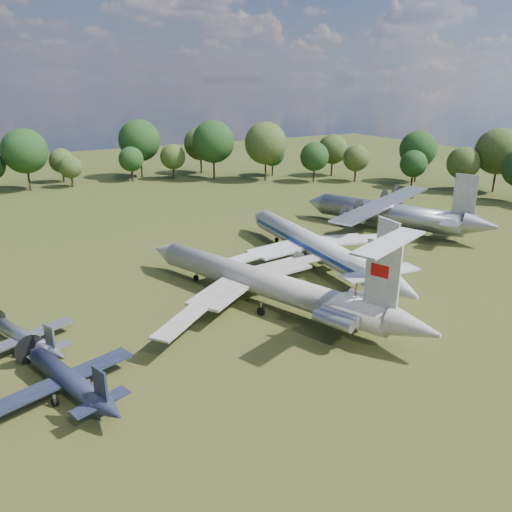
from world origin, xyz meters
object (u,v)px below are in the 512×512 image
small_prop_west (69,383)px  small_prop_northwest (26,341)px  person_on_il62 (356,290)px  il62_airliner (264,287)px  an12_transport (388,217)px  tu104_jet (314,250)px

small_prop_west → small_prop_northwest: bearing=85.2°
small_prop_west → small_prop_northwest: 10.31m
small_prop_northwest → person_on_il62: size_ratio=8.41×
small_prop_northwest → small_prop_west: bearing=-100.1°
person_on_il62 → il62_airliner: bearing=-90.7°
an12_transport → small_prop_northwest: an12_transport is taller
an12_transport → small_prop_northwest: size_ratio=2.62×
small_prop_west → tu104_jet: bearing=5.7°
il62_airliner → tu104_jet: size_ratio=1.00×
an12_transport → small_prop_northwest: bearing=169.3°
il62_airliner → small_prop_northwest: bearing=155.0°
small_prop_west → an12_transport: bearing=4.4°
person_on_il62 → small_prop_west: bearing=-28.2°
il62_airliner → tu104_jet: bearing=11.6°
tu104_jet → an12_transport: size_ratio=1.18×
tu104_jet → small_prop_northwest: size_ratio=3.10×
small_prop_northwest → tu104_jet: bearing=-14.3°
il62_airliner → an12_transport: 39.05m
an12_transport → il62_airliner: bearing=-178.9°
small_prop_west → il62_airliner: bearing=0.5°
il62_airliner → small_prop_west: bearing=178.1°
an12_transport → small_prop_west: (-59.44, -23.76, -1.26)m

